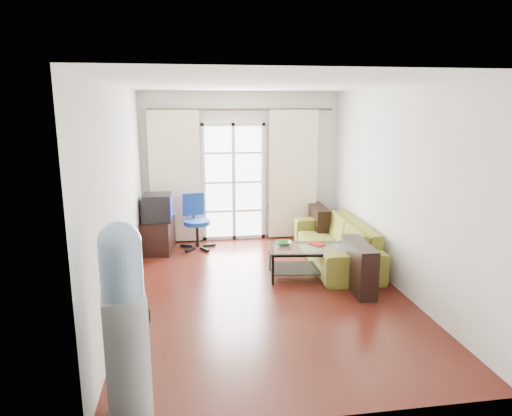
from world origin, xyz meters
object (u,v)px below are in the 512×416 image
at_px(coffee_table, 308,258).
at_px(crt_tv, 156,207).
at_px(sofa, 335,242).
at_px(tv_stand, 158,235).
at_px(task_chair, 197,232).
at_px(water_cooler, 125,319).

xyz_separation_m(coffee_table, crt_tv, (-2.22, 1.56, 0.48)).
bearing_deg(crt_tv, sofa, -17.37).
height_order(tv_stand, crt_tv, crt_tv).
height_order(sofa, task_chair, task_chair).
height_order(sofa, crt_tv, crt_tv).
bearing_deg(water_cooler, coffee_table, 41.15).
bearing_deg(sofa, crt_tv, -106.14).
bearing_deg(sofa, task_chair, -113.51).
relative_size(sofa, tv_stand, 3.12).
relative_size(tv_stand, crt_tv, 1.44).
bearing_deg(task_chair, sofa, -40.47).
bearing_deg(crt_tv, coffee_table, -33.64).
height_order(crt_tv, water_cooler, water_cooler).
xyz_separation_m(task_chair, water_cooler, (-0.65, -4.42, 0.57)).
bearing_deg(tv_stand, crt_tv, -80.91).
xyz_separation_m(sofa, task_chair, (-2.16, 1.06, -0.05)).
relative_size(coffee_table, tv_stand, 1.60).
height_order(tv_stand, task_chair, task_chair).
distance_m(crt_tv, task_chair, 0.84).
bearing_deg(crt_tv, water_cooler, -88.32).
relative_size(coffee_table, task_chair, 1.25).
distance_m(sofa, task_chair, 2.41).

